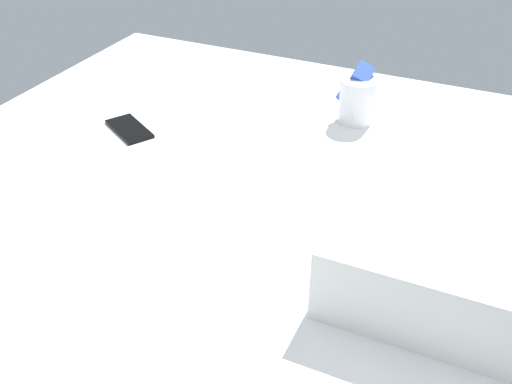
{
  "coord_description": "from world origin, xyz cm",
  "views": [
    {
      "loc": [
        73.83,
        50.37,
        86.75
      ],
      "look_at": [
        -10.66,
        11.68,
        24.0
      ],
      "focal_mm": 41.84,
      "sensor_mm": 36.0,
      "label": 1
    }
  ],
  "objects": [
    {
      "name": "pillow",
      "position": [
        -15.97,
        48.0,
        24.5
      ],
      "size": [
        52.0,
        36.0,
        13.0
      ],
      "primitive_type": "cube",
      "color": "white",
      "rests_on": "bed_mattress"
    },
    {
      "name": "cell_phone",
      "position": [
        -30.34,
        -31.28,
        18.4
      ],
      "size": [
        13.02,
        15.51,
        0.8
      ],
      "primitive_type": "cube",
      "rotation": [
        0.0,
        0.0,
        2.6
      ],
      "color": "black",
      "rests_on": "bed_mattress"
    },
    {
      "name": "snack_cup",
      "position": [
        -58.4,
        17.08,
        24.0
      ],
      "size": [
        10.0,
        9.81,
        14.58
      ],
      "color": "silver",
      "rests_on": "bed_mattress"
    },
    {
      "name": "bed_mattress",
      "position": [
        0.0,
        0.0,
        9.0
      ],
      "size": [
        180.0,
        140.0,
        18.0
      ],
      "primitive_type": "cube",
      "color": "white",
      "rests_on": "ground"
    }
  ]
}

